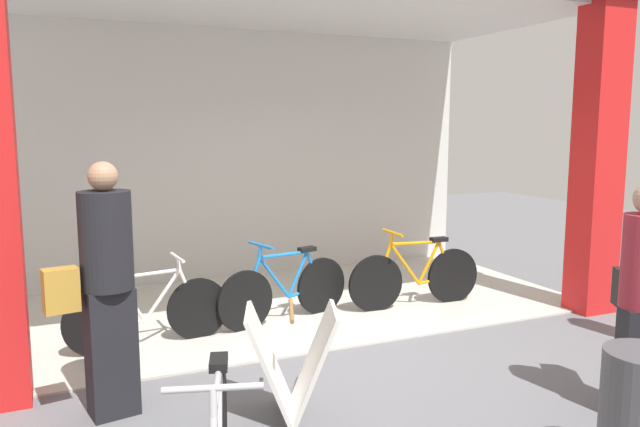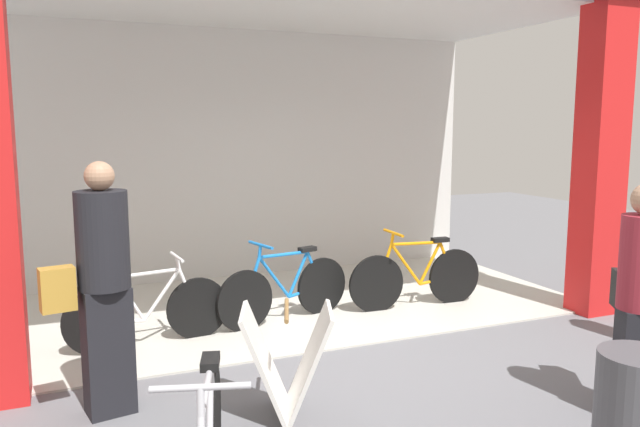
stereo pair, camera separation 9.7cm
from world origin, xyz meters
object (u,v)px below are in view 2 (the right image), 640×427
(bicycle_inside_0, at_px, (417,277))
(sandwich_board_sign, at_px, (287,362))
(pedestrian_0, at_px, (639,300))
(pedestrian_1, at_px, (103,285))
(trash_bin, at_px, (637,419))
(bicycle_inside_1, at_px, (148,311))
(bicycle_inside_2, at_px, (285,290))

(bicycle_inside_0, bearing_deg, sandwich_board_sign, -139.32)
(pedestrian_0, bearing_deg, bicycle_inside_0, 90.63)
(pedestrian_1, bearing_deg, trash_bin, -37.23)
(bicycle_inside_1, relative_size, pedestrian_0, 0.92)
(bicycle_inside_1, bearing_deg, trash_bin, -55.63)
(bicycle_inside_1, relative_size, pedestrian_1, 0.84)
(bicycle_inside_0, xyz_separation_m, pedestrian_1, (-3.38, -1.37, 0.58))
(bicycle_inside_1, height_order, pedestrian_0, pedestrian_0)
(sandwich_board_sign, bearing_deg, pedestrian_1, 155.43)
(bicycle_inside_0, bearing_deg, bicycle_inside_2, 176.76)
(sandwich_board_sign, height_order, pedestrian_1, pedestrian_1)
(sandwich_board_sign, height_order, pedestrian_0, pedestrian_0)
(bicycle_inside_0, height_order, pedestrian_1, pedestrian_1)
(bicycle_inside_0, bearing_deg, pedestrian_0, -89.37)
(bicycle_inside_1, distance_m, bicycle_inside_2, 1.42)
(sandwich_board_sign, xyz_separation_m, trash_bin, (1.56, -1.54, -0.01))
(trash_bin, bearing_deg, bicycle_inside_1, 124.37)
(bicycle_inside_1, distance_m, sandwich_board_sign, 1.94)
(pedestrian_0, xyz_separation_m, pedestrian_1, (-3.41, 1.47, 0.09))
(bicycle_inside_1, bearing_deg, pedestrian_0, -42.67)
(sandwich_board_sign, bearing_deg, trash_bin, -44.59)
(bicycle_inside_0, height_order, bicycle_inside_1, bicycle_inside_0)
(sandwich_board_sign, xyz_separation_m, pedestrian_0, (2.24, -0.93, 0.45))
(pedestrian_1, relative_size, trash_bin, 2.33)
(bicycle_inside_0, xyz_separation_m, sandwich_board_sign, (-2.21, -1.90, 0.04))
(pedestrian_1, distance_m, trash_bin, 3.47)
(bicycle_inside_0, distance_m, trash_bin, 3.50)
(bicycle_inside_2, relative_size, pedestrian_1, 0.86)
(bicycle_inside_0, relative_size, bicycle_inside_1, 1.07)
(bicycle_inside_1, bearing_deg, bicycle_inside_2, 7.72)
(sandwich_board_sign, relative_size, pedestrian_0, 0.48)
(bicycle_inside_1, distance_m, pedestrian_1, 1.47)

